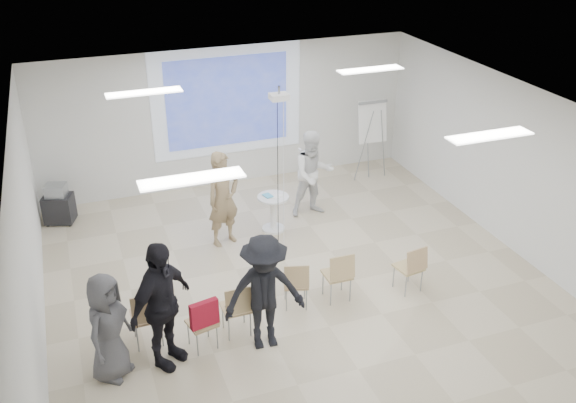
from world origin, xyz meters
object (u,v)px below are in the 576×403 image
object	(u,v)px
audience_left	(160,297)
chair_left_mid	(204,322)
chair_right_inner	(339,273)
chair_right_far	(412,265)
chair_far_left	(147,314)
audience_mid	(264,286)
pedestal_table	(273,211)
chair_left_inner	(237,306)
player_right	(313,169)
av_cart	(59,205)
player_left	(223,193)
audience_outer	(107,321)
flipchart_easel	(372,123)
laptop	(236,305)
chair_center	(296,281)

from	to	relation	value
audience_left	chair_left_mid	bearing A→B (deg)	-31.61
chair_right_inner	chair_right_far	xyz separation A→B (m)	(1.19, -0.17, -0.02)
chair_far_left	audience_mid	world-z (taller)	audience_mid
pedestal_table	chair_right_far	xyz separation A→B (m)	(1.42, -2.70, 0.09)
pedestal_table	chair_right_far	bearing A→B (deg)	-62.32
pedestal_table	chair_left_inner	size ratio (longest dim) A/B	0.85
player_right	av_cart	xyz separation A→B (m)	(-4.76, 1.35, -0.59)
audience_left	player_left	bearing A→B (deg)	21.11
audience_left	av_cart	xyz separation A→B (m)	(-1.19, 4.77, -0.71)
chair_right_inner	audience_left	xyz separation A→B (m)	(-2.83, -0.52, 0.57)
chair_right_inner	av_cart	world-z (taller)	chair_right_inner
player_left	chair_far_left	world-z (taller)	player_left
pedestal_table	audience_outer	distance (m)	4.53
chair_left_mid	chair_right_far	xyz separation A→B (m)	(3.45, 0.26, 0.02)
audience_mid	flipchart_easel	distance (m)	6.14
pedestal_table	audience_outer	xyz separation A→B (m)	(-3.32, -3.04, 0.47)
audience_mid	pedestal_table	bearing A→B (deg)	73.36
chair_right_inner	audience_mid	world-z (taller)	audience_mid
chair_left_mid	audience_left	xyz separation A→B (m)	(-0.57, -0.08, 0.60)
chair_right_far	flipchart_easel	size ratio (longest dim) A/B	0.47
player_right	av_cart	distance (m)	4.98
chair_left_inner	chair_right_inner	size ratio (longest dim) A/B	0.99
chair_right_far	chair_left_mid	bearing A→B (deg)	175.35
audience_mid	laptop	bearing A→B (deg)	129.78
chair_far_left	audience_outer	distance (m)	0.78
chair_center	laptop	size ratio (longest dim) A/B	2.57
pedestal_table	player_right	bearing A→B (deg)	21.33
audience_left	av_cart	bearing A→B (deg)	64.21
chair_far_left	audience_left	world-z (taller)	audience_left
pedestal_table	flipchart_easel	bearing A→B (deg)	28.46
audience_mid	chair_center	bearing A→B (deg)	47.10
chair_right_far	audience_left	bearing A→B (deg)	175.90
player_right	audience_outer	size ratio (longest dim) A/B	1.10
player_right	audience_mid	bearing A→B (deg)	-121.10
chair_right_inner	audience_outer	distance (m)	3.60
pedestal_table	audience_mid	bearing A→B (deg)	-110.86
flipchart_easel	chair_left_inner	bearing A→B (deg)	-133.65
av_cart	player_left	bearing A→B (deg)	-14.47
chair_far_left	player_left	bearing A→B (deg)	54.26
pedestal_table	chair_center	xyz separation A→B (m)	(-0.48, -2.48, 0.08)
audience_left	av_cart	size ratio (longest dim) A/B	2.69
chair_right_far	audience_mid	world-z (taller)	audience_mid
player_right	chair_center	size ratio (longest dim) A/B	2.36
chair_left_inner	chair_center	bearing A→B (deg)	17.31
chair_left_inner	chair_right_inner	distance (m)	1.75
player_right	chair_right_far	xyz separation A→B (m)	(0.46, -3.07, -0.46)
player_right	laptop	size ratio (longest dim) A/B	6.06
player_right	audience_left	distance (m)	4.94
chair_right_inner	audience_outer	bearing A→B (deg)	-170.90
audience_outer	av_cart	xyz separation A→B (m)	(-0.48, 4.76, -0.50)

